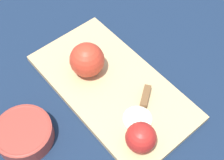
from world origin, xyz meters
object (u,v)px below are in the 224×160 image
(apple_half_left, at_px, (87,60))
(bowl, at_px, (24,133))
(apple_half_right, at_px, (141,137))
(knife, at_px, (144,103))

(apple_half_left, bearing_deg, bowl, -34.98)
(apple_half_right, distance_m, knife, 0.10)
(bowl, bearing_deg, knife, 62.36)
(knife, distance_m, bowl, 0.28)
(apple_half_left, bearing_deg, apple_half_right, 32.97)
(apple_half_left, distance_m, apple_half_right, 0.23)
(apple_half_left, distance_m, bowl, 0.22)
(apple_half_left, height_order, apple_half_right, apple_half_left)
(apple_half_left, height_order, knife, apple_half_left)
(apple_half_right, bearing_deg, knife, -87.82)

